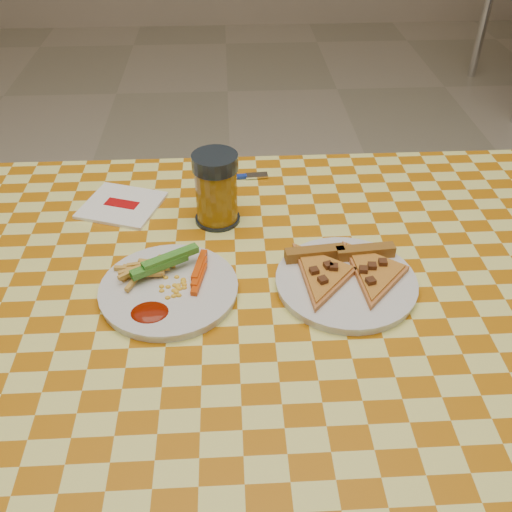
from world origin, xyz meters
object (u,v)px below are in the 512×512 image
object	(u,v)px
table	(238,327)
plate_right	(346,283)
drink_glass	(216,189)
plate_left	(169,291)

from	to	relation	value
table	plate_right	size ratio (longest dim) A/B	5.92
drink_glass	plate_left	bearing A→B (deg)	-110.85
table	plate_left	world-z (taller)	plate_left
plate_left	plate_right	world-z (taller)	same
plate_left	plate_right	xyz separation A→B (m)	(0.28, 0.00, 0.00)
table	plate_left	xyz separation A→B (m)	(-0.10, 0.01, 0.08)
plate_right	drink_glass	size ratio (longest dim) A/B	1.64
plate_right	drink_glass	xyz separation A→B (m)	(-0.20, 0.19, 0.06)
table	plate_left	distance (m)	0.13
plate_right	table	bearing A→B (deg)	-177.23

